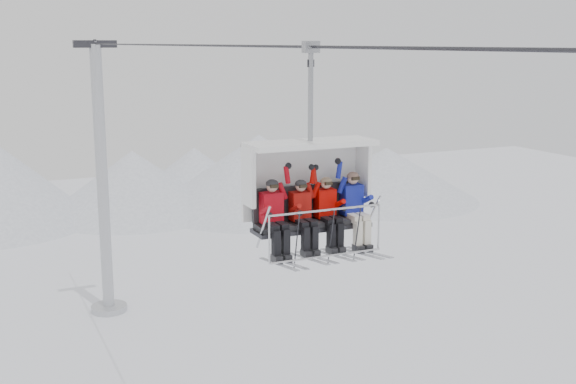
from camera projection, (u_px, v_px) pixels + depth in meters
name	position (u px, v px, depth m)	size (l,w,h in m)	color
ridgeline	(34.00, 188.00, 53.28)	(72.00, 21.00, 7.00)	white
lift_tower_right	(103.00, 200.00, 35.45)	(2.00, 1.80, 13.48)	#B0B2B7
haul_cable	(288.00, 47.00, 14.30)	(0.06, 0.06, 50.00)	#2C2C31
chairlift_carrier	(307.00, 183.00, 14.03)	(2.52, 1.17, 3.98)	black
skier_far_left	(274.00, 215.00, 13.52)	(0.40, 1.69, 1.60)	red
skier_center_left	(303.00, 214.00, 13.76)	(0.38, 1.69, 1.52)	#A8100A
skier_center_right	(328.00, 211.00, 13.97)	(0.38, 1.69, 1.53)	#C90702
skier_far_right	(354.00, 207.00, 14.22)	(0.41, 1.69, 1.62)	#1823A1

